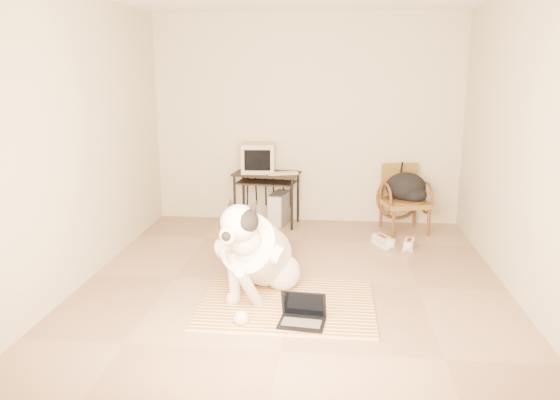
# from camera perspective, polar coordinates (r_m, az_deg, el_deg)

# --- Properties ---
(floor) EXTENTS (4.50, 4.50, 0.00)m
(floor) POSITION_cam_1_polar(r_m,az_deg,el_deg) (5.31, 1.39, -8.62)
(floor) COLOR #8F7157
(floor) RESTS_ON ground
(wall_back) EXTENTS (4.50, 0.00, 4.50)m
(wall_back) POSITION_cam_1_polar(r_m,az_deg,el_deg) (7.19, 2.79, 8.36)
(wall_back) COLOR #BAB299
(wall_back) RESTS_ON floor
(wall_front) EXTENTS (4.50, 0.00, 4.50)m
(wall_front) POSITION_cam_1_polar(r_m,az_deg,el_deg) (2.75, -1.89, -0.25)
(wall_front) COLOR #BAB299
(wall_front) RESTS_ON floor
(wall_left) EXTENTS (0.00, 4.50, 4.50)m
(wall_left) POSITION_cam_1_polar(r_m,az_deg,el_deg) (5.47, -20.01, 5.90)
(wall_left) COLOR #BAB299
(wall_left) RESTS_ON floor
(wall_right) EXTENTS (0.00, 4.50, 4.50)m
(wall_right) POSITION_cam_1_polar(r_m,az_deg,el_deg) (5.21, 24.08, 5.18)
(wall_right) COLOR #BAB299
(wall_right) RESTS_ON floor
(rug) EXTENTS (1.51, 1.15, 0.02)m
(rug) POSITION_cam_1_polar(r_m,az_deg,el_deg) (4.83, 0.75, -10.82)
(rug) COLOR #B6501B
(rug) RESTS_ON floor
(dog) EXTENTS (0.72, 1.39, 1.00)m
(dog) POSITION_cam_1_polar(r_m,az_deg,el_deg) (4.90, -2.45, -5.62)
(dog) COLOR silver
(dog) RESTS_ON rug
(laptop) EXTENTS (0.39, 0.30, 0.25)m
(laptop) POSITION_cam_1_polar(r_m,az_deg,el_deg) (4.47, 2.37, -11.94)
(laptop) COLOR black
(laptop) RESTS_ON rug
(computer_desk) EXTENTS (0.89, 0.57, 0.69)m
(computer_desk) POSITION_cam_1_polar(r_m,az_deg,el_deg) (7.07, -1.41, 2.09)
(computer_desk) COLOR black
(computer_desk) RESTS_ON floor
(crt_monitor) EXTENTS (0.44, 0.43, 0.37)m
(crt_monitor) POSITION_cam_1_polar(r_m,az_deg,el_deg) (7.07, -2.28, 4.43)
(crt_monitor) COLOR tan
(crt_monitor) RESTS_ON computer_desk
(desk_keyboard) EXTENTS (0.41, 0.25, 0.03)m
(desk_keyboard) POSITION_cam_1_polar(r_m,az_deg,el_deg) (6.95, 0.25, 2.82)
(desk_keyboard) COLOR tan
(desk_keyboard) RESTS_ON computer_desk
(pc_tower) EXTENTS (0.28, 0.48, 0.42)m
(pc_tower) POSITION_cam_1_polar(r_m,az_deg,el_deg) (7.16, -0.03, -0.91)
(pc_tower) COLOR #4E4E51
(pc_tower) RESTS_ON floor
(rattan_chair) EXTENTS (0.66, 0.64, 0.83)m
(rattan_chair) POSITION_cam_1_polar(r_m,az_deg,el_deg) (7.02, 12.81, 0.17)
(rattan_chair) COLOR brown
(rattan_chair) RESTS_ON floor
(backpack) EXTENTS (0.50, 0.43, 0.37)m
(backpack) POSITION_cam_1_polar(r_m,az_deg,el_deg) (6.97, 13.16, 1.18)
(backpack) COLOR black
(backpack) RESTS_ON rattan_chair
(sneaker_left) EXTENTS (0.26, 0.34, 0.11)m
(sneaker_left) POSITION_cam_1_polar(r_m,az_deg,el_deg) (6.46, 10.72, -4.27)
(sneaker_left) COLOR silver
(sneaker_left) RESTS_ON floor
(sneaker_right) EXTENTS (0.17, 0.29, 0.09)m
(sneaker_right) POSITION_cam_1_polar(r_m,az_deg,el_deg) (6.44, 13.32, -4.53)
(sneaker_right) COLOR silver
(sneaker_right) RESTS_ON floor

